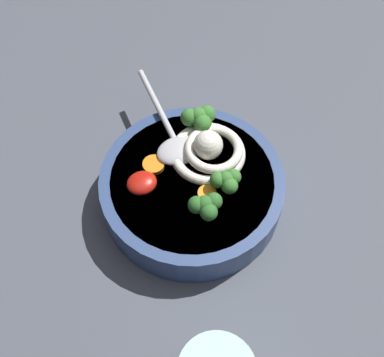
# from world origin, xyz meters

# --- Properties ---
(table_slab) EXTENTS (1.26, 1.26, 0.03)m
(table_slab) POSITION_xyz_m (0.00, 0.00, 0.01)
(table_slab) COLOR #474C56
(table_slab) RESTS_ON ground
(soup_bowl) EXTENTS (0.23, 0.23, 0.05)m
(soup_bowl) POSITION_xyz_m (0.01, -0.03, 0.05)
(soup_bowl) COLOR #334775
(soup_bowl) RESTS_ON table_slab
(noodle_pile) EXTENTS (0.11, 0.10, 0.04)m
(noodle_pile) POSITION_xyz_m (0.04, -0.01, 0.09)
(noodle_pile) COLOR silver
(noodle_pile) RESTS_ON soup_bowl
(soup_spoon) EXTENTS (0.06, 0.17, 0.02)m
(soup_spoon) POSITION_xyz_m (0.01, 0.02, 0.09)
(soup_spoon) COLOR #B7B7BC
(soup_spoon) RESTS_ON soup_bowl
(chili_sauce_dollop) EXTENTS (0.04, 0.03, 0.02)m
(chili_sauce_dollop) POSITION_xyz_m (-0.05, -0.01, 0.09)
(chili_sauce_dollop) COLOR #B2190F
(chili_sauce_dollop) RESTS_ON soup_bowl
(broccoli_floret_near_spoon) EXTENTS (0.04, 0.04, 0.03)m
(broccoli_floret_near_spoon) POSITION_xyz_m (0.00, -0.08, 0.10)
(broccoli_floret_near_spoon) COLOR #7A9E60
(broccoli_floret_near_spoon) RESTS_ON soup_bowl
(broccoli_floret_beside_noodles) EXTENTS (0.04, 0.03, 0.03)m
(broccoli_floret_beside_noodles) POSITION_xyz_m (0.04, -0.06, 0.10)
(broccoli_floret_beside_noodles) COLOR #7A9E60
(broccoli_floret_beside_noodles) RESTS_ON soup_bowl
(broccoli_floret_far) EXTENTS (0.05, 0.04, 0.04)m
(broccoli_floret_far) POSITION_xyz_m (0.05, 0.04, 0.10)
(broccoli_floret_far) COLOR #7A9E60
(broccoli_floret_far) RESTS_ON soup_bowl
(carrot_slice_rear) EXTENTS (0.03, 0.03, 0.01)m
(carrot_slice_rear) POSITION_xyz_m (-0.03, 0.01, 0.08)
(carrot_slice_rear) COLOR orange
(carrot_slice_rear) RESTS_ON soup_bowl
(carrot_slice_extra_b) EXTENTS (0.02, 0.02, 0.01)m
(carrot_slice_extra_b) POSITION_xyz_m (0.01, -0.06, 0.08)
(carrot_slice_extra_b) COLOR orange
(carrot_slice_extra_b) RESTS_ON soup_bowl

